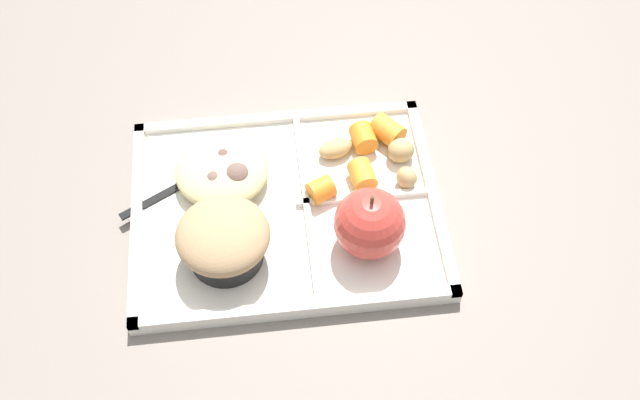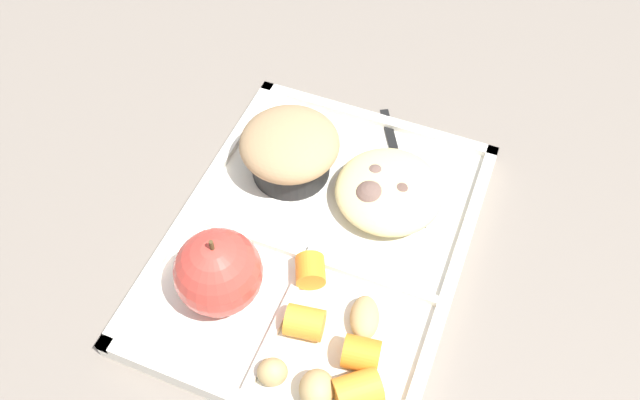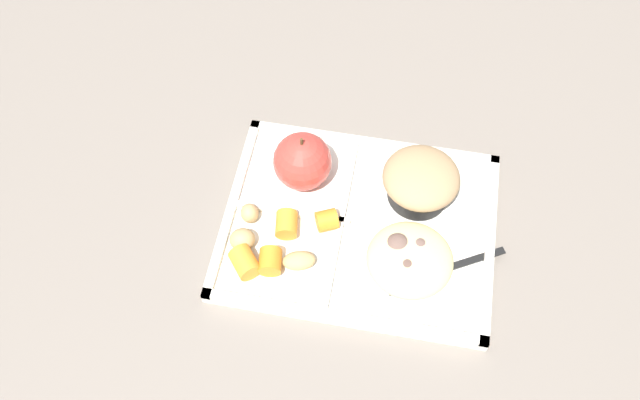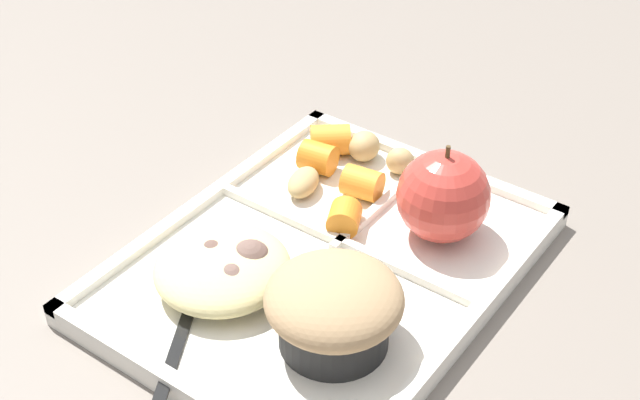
{
  "view_description": "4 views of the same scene",
  "coord_description": "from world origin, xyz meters",
  "px_view_note": "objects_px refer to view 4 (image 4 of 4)",
  "views": [
    {
      "loc": [
        0.01,
        0.46,
        0.69
      ],
      "look_at": [
        -0.03,
        0.03,
        0.06
      ],
      "focal_mm": 42.22,
      "sensor_mm": 36.0,
      "label": 1
    },
    {
      "loc": [
        -0.3,
        -0.12,
        0.51
      ],
      "look_at": [
        0.02,
        0.01,
        0.05
      ],
      "focal_mm": 36.38,
      "sensor_mm": 36.0,
      "label": 2
    },
    {
      "loc": [
        0.03,
        -0.41,
        0.74
      ],
      "look_at": [
        -0.05,
        -0.01,
        0.07
      ],
      "focal_mm": 37.86,
      "sensor_mm": 36.0,
      "label": 3
    },
    {
      "loc": [
        0.43,
        0.31,
        0.47
      ],
      "look_at": [
        0.01,
        0.0,
        0.07
      ],
      "focal_mm": 50.22,
      "sensor_mm": 36.0,
      "label": 4
    }
  ],
  "objects_px": {
    "green_apple": "(443,196)",
    "bran_muffin": "(334,308)",
    "lunch_tray": "(325,264)",
    "plastic_fork": "(190,308)"
  },
  "relations": [
    {
      "from": "lunch_tray",
      "to": "bran_muffin",
      "type": "xyz_separation_m",
      "value": [
        0.07,
        0.06,
        0.04
      ]
    },
    {
      "from": "lunch_tray",
      "to": "green_apple",
      "type": "relative_size",
      "value": 3.97
    },
    {
      "from": "green_apple",
      "to": "plastic_fork",
      "type": "bearing_deg",
      "value": -29.22
    },
    {
      "from": "green_apple",
      "to": "bran_muffin",
      "type": "bearing_deg",
      "value": 0.0
    },
    {
      "from": "lunch_tray",
      "to": "plastic_fork",
      "type": "bearing_deg",
      "value": -24.4
    },
    {
      "from": "plastic_fork",
      "to": "bran_muffin",
      "type": "bearing_deg",
      "value": 108.94
    },
    {
      "from": "bran_muffin",
      "to": "plastic_fork",
      "type": "height_order",
      "value": "bran_muffin"
    },
    {
      "from": "green_apple",
      "to": "bran_muffin",
      "type": "relative_size",
      "value": 0.88
    },
    {
      "from": "plastic_fork",
      "to": "green_apple",
      "type": "bearing_deg",
      "value": 150.78
    },
    {
      "from": "green_apple",
      "to": "lunch_tray",
      "type": "bearing_deg",
      "value": -34.75
    }
  ]
}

